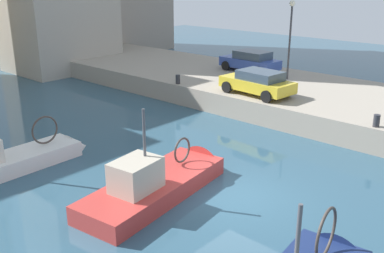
% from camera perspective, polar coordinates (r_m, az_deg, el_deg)
% --- Properties ---
extents(water_surface, '(80.00, 80.00, 0.00)m').
position_cam_1_polar(water_surface, '(16.18, 5.83, -8.81)').
color(water_surface, '#2D5166').
rests_on(water_surface, ground).
extents(quay_wall, '(9.00, 56.00, 1.20)m').
position_cam_1_polar(quay_wall, '(25.56, 21.45, 1.93)').
color(quay_wall, '#9E9384').
rests_on(quay_wall, ground).
extents(fishing_boat_red, '(7.13, 2.91, 4.31)m').
position_cam_1_polar(fishing_boat_red, '(16.32, -3.98, -7.95)').
color(fishing_boat_red, '#BC3833').
rests_on(fishing_boat_red, ground).
extents(fishing_boat_white, '(6.20, 1.90, 4.62)m').
position_cam_1_polar(fishing_boat_white, '(19.58, -20.99, -4.55)').
color(fishing_boat_white, white).
rests_on(fishing_boat_white, ground).
extents(parked_car_yellow, '(2.31, 4.23, 1.35)m').
position_cam_1_polar(parked_car_yellow, '(24.73, 8.44, 5.64)').
color(parked_car_yellow, gold).
rests_on(parked_car_yellow, quay_wall).
extents(parked_car_blue, '(2.16, 4.16, 1.41)m').
position_cam_1_polar(parked_car_blue, '(30.76, 7.51, 8.34)').
color(parked_car_blue, '#334C9E').
rests_on(parked_car_blue, quay_wall).
extents(mooring_bollard_mid, '(0.28, 0.28, 0.55)m').
position_cam_1_polar(mooring_bollard_mid, '(20.92, 22.60, 0.69)').
color(mooring_bollard_mid, '#2D2D33').
rests_on(mooring_bollard_mid, quay_wall).
extents(mooring_bollard_north, '(0.28, 0.28, 0.55)m').
position_cam_1_polar(mooring_bollard_north, '(27.09, -1.83, 6.08)').
color(mooring_bollard_north, '#2D2D33').
rests_on(mooring_bollard_north, quay_wall).
extents(quay_streetlamp, '(0.36, 0.36, 4.83)m').
position_cam_1_polar(quay_streetlamp, '(28.57, 12.56, 12.38)').
color(quay_streetlamp, '#38383D').
rests_on(quay_streetlamp, quay_wall).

